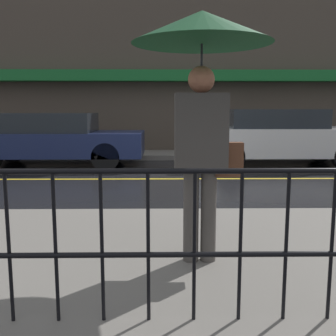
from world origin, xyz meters
TOP-DOWN VIEW (x-y plane):
  - ground_plane at (0.00, 0.00)m, footprint 80.00×80.00m
  - sidewalk_near at (0.00, -4.77)m, footprint 28.00×3.15m
  - sidewalk_far at (0.00, 4.03)m, footprint 28.00×1.66m
  - lane_marking at (0.00, 0.00)m, footprint 25.20×0.12m
  - building_storefront at (0.00, 4.98)m, footprint 28.00×0.85m
  - railing_foreground at (-0.00, -6.09)m, footprint 12.00×0.04m
  - pedestrian at (0.14, -5.08)m, footprint 1.19×1.19m
  - car_navy at (-3.11, 2.03)m, footprint 4.68×1.88m
  - car_white at (2.91, 2.03)m, footprint 4.68×1.87m

SIDE VIEW (x-z plane):
  - ground_plane at x=0.00m, z-range 0.00..0.00m
  - lane_marking at x=0.00m, z-range 0.00..0.01m
  - sidewalk_near at x=0.00m, z-range 0.00..0.15m
  - sidewalk_far at x=0.00m, z-range 0.00..0.15m
  - car_navy at x=-3.11m, z-range 0.03..1.45m
  - railing_foreground at x=0.00m, z-range 0.27..1.26m
  - car_white at x=2.91m, z-range 0.03..1.55m
  - pedestrian at x=0.14m, z-range 0.83..3.00m
  - building_storefront at x=0.00m, z-range -0.02..5.97m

